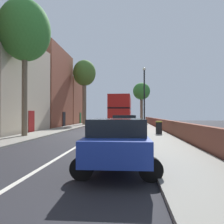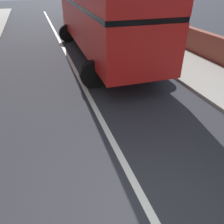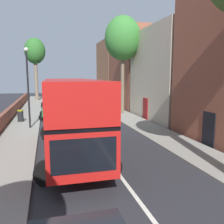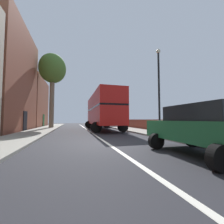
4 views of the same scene
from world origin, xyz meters
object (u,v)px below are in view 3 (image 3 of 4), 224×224
street_tree_right_1 (35,52)px  litter_bin_right (20,116)px  parked_car_white_left_0 (79,95)px  lamppost_right (28,82)px  parked_car_blue_right_3 (50,100)px  parked_car_green_right_2 (51,109)px  double_decker_bus (71,112)px  street_tree_left_2 (123,39)px

street_tree_right_1 → litter_bin_right: bearing=87.8°
parked_car_white_left_0 → lamppost_right: 23.08m
parked_car_blue_right_3 → parked_car_green_right_2: bearing=90.0°
double_decker_bus → street_tree_left_2: 15.53m
parked_car_blue_right_3 → street_tree_right_1: size_ratio=0.39×
street_tree_left_2 → lamppost_right: bearing=29.3°
parked_car_green_right_2 → lamppost_right: size_ratio=0.65×
parked_car_blue_right_3 → street_tree_left_2: street_tree_left_2 is taller
parked_car_white_left_0 → lamppost_right: lamppost_right is taller
parked_car_blue_right_3 → street_tree_left_2: (-7.73, 8.48, 7.27)m
parked_car_green_right_2 → lamppost_right: 5.88m
parked_car_green_right_2 → street_tree_right_1: 19.74m
double_decker_bus → litter_bin_right: double_decker_bus is taller
double_decker_bus → street_tree_left_2: size_ratio=0.98×
double_decker_bus → lamppost_right: lamppost_right is taller
parked_car_green_right_2 → street_tree_left_2: street_tree_left_2 is taller
double_decker_bus → litter_bin_right: (3.60, -10.28, -1.69)m
street_tree_right_1 → litter_bin_right: size_ratio=9.75×
double_decker_bus → parked_car_blue_right_3: size_ratio=2.51×
street_tree_left_2 → lamppost_right: 11.78m
parked_car_white_left_0 → street_tree_right_1: street_tree_right_1 is taller
parked_car_white_left_0 → parked_car_blue_right_3: (5.00, 8.04, -0.06)m
double_decker_bus → lamppost_right: (2.60, -7.26, 1.45)m
double_decker_bus → street_tree_right_1: bearing=-84.6°
parked_car_blue_right_3 → lamppost_right: size_ratio=0.65×
street_tree_right_1 → lamppost_right: size_ratio=1.66×
street_tree_right_1 → street_tree_left_2: size_ratio=0.99×
street_tree_left_2 → parked_car_white_left_0: bearing=-80.6°
double_decker_bus → street_tree_right_1: street_tree_right_1 is taller
street_tree_left_2 → lamppost_right: street_tree_left_2 is taller
street_tree_right_1 → litter_bin_right: 21.44m
parked_car_white_left_0 → street_tree_left_2: (-2.73, 16.53, 7.22)m
parked_car_green_right_2 → street_tree_right_1: size_ratio=0.39×
parked_car_green_right_2 → litter_bin_right: parked_car_green_right_2 is taller
double_decker_bus → street_tree_right_1: 31.02m
double_decker_bus → parked_car_blue_right_3: 21.16m
lamppost_right → litter_bin_right: 4.47m
street_tree_right_1 → lamppost_right: bearing=90.6°
street_tree_right_1 → street_tree_left_2: 20.23m
parked_car_white_left_0 → parked_car_green_right_2: parked_car_white_left_0 is taller
double_decker_bus → parked_car_white_left_0: 29.47m
parked_car_blue_right_3 → litter_bin_right: bearing=75.5°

